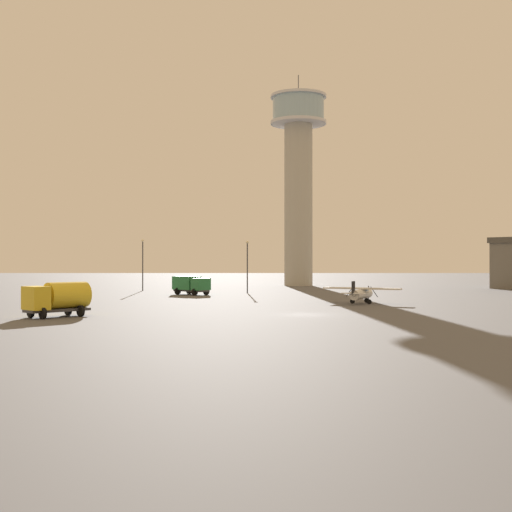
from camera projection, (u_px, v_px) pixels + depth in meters
ground_plane at (305, 315)px, 60.34m from camera, size 400.00×400.00×0.00m
control_tower at (297, 169)px, 129.72m from camera, size 10.96×10.96×41.44m
airplane_white at (360, 293)px, 75.39m from camera, size 8.69×6.93×2.67m
truck_fuel_tanker_yellow at (57, 298)px, 57.76m from camera, size 5.56×5.57×3.04m
truck_box_green at (190, 284)px, 95.19m from camera, size 5.85×5.73×2.66m
light_post_east at (141, 260)px, 107.68m from camera, size 0.44×0.44×8.43m
light_post_north at (246, 261)px, 100.53m from camera, size 0.44×0.44×7.97m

